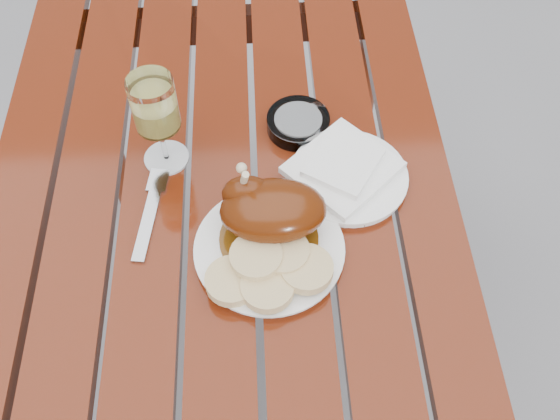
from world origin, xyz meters
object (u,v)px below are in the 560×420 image
at_px(side_plate, 348,177).
at_px(dinner_plate, 269,250).
at_px(ashtray, 298,123).
at_px(table, 234,299).
at_px(wine_glass, 158,123).

bearing_deg(side_plate, dinner_plate, -135.95).
xyz_separation_m(dinner_plate, ashtray, (0.06, 0.26, 0.01)).
height_order(dinner_plate, side_plate, side_plate).
bearing_deg(table, wine_glass, 135.77).
distance_m(dinner_plate, side_plate, 0.20).
distance_m(side_plate, ashtray, 0.15).
distance_m(wine_glass, side_plate, 0.33).
bearing_deg(table, side_plate, 7.49).
height_order(dinner_plate, ashtray, ashtray).
height_order(wine_glass, side_plate, wine_glass).
xyz_separation_m(table, ashtray, (0.14, 0.15, 0.39)).
bearing_deg(dinner_plate, ashtray, 76.36).
bearing_deg(table, dinner_plate, -54.21).
relative_size(table, ashtray, 10.48).
height_order(table, side_plate, side_plate).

